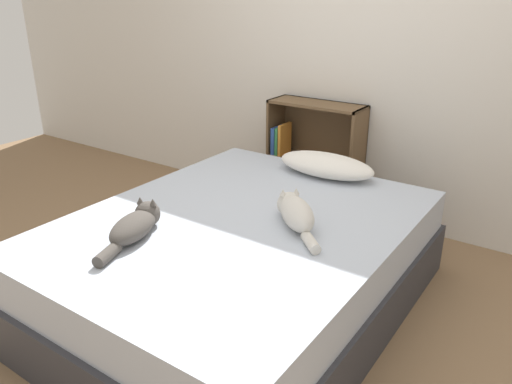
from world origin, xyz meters
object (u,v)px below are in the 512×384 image
(cat_light, at_px, (296,212))
(cat_dark, at_px, (136,225))
(bed, at_px, (240,264))
(bookshelf, at_px, (315,156))
(pillow, at_px, (326,165))

(cat_light, distance_m, cat_dark, 0.78)
(cat_light, relative_size, cat_dark, 0.82)
(bed, relative_size, bookshelf, 2.37)
(bookshelf, bearing_deg, pillow, -55.53)
(bookshelf, bearing_deg, cat_dark, -90.01)
(cat_light, bearing_deg, pillow, -31.30)
(pillow, height_order, cat_light, cat_light)
(bed, distance_m, cat_dark, 0.61)
(pillow, relative_size, cat_light, 1.58)
(cat_light, xyz_separation_m, cat_dark, (-0.56, -0.53, -0.01))
(pillow, xyz_separation_m, bookshelf, (-0.36, 0.52, -0.15))
(bed, relative_size, cat_light, 5.06)
(bed, height_order, cat_dark, cat_dark)
(pillow, xyz_separation_m, cat_dark, (-0.36, -1.26, -0.01))
(cat_dark, bearing_deg, bookshelf, -17.50)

